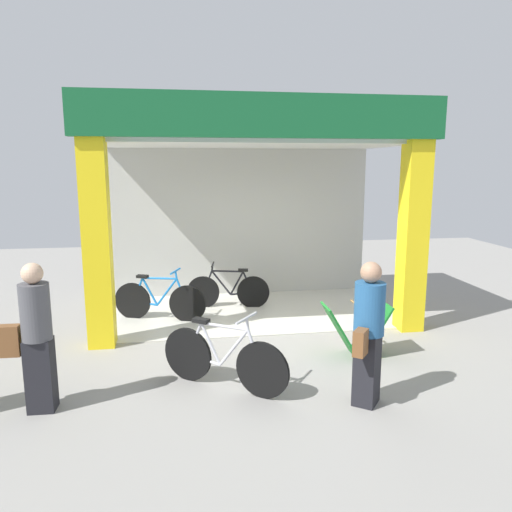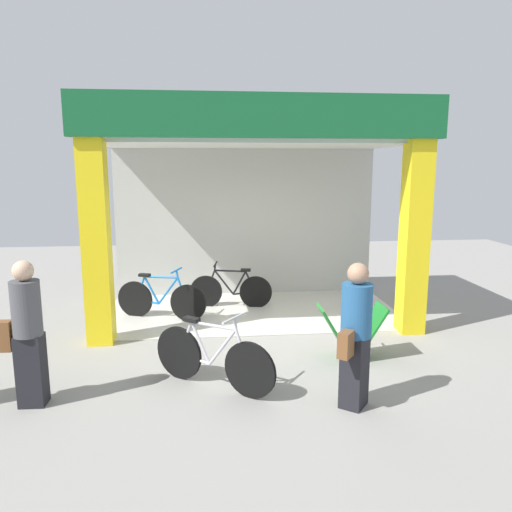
% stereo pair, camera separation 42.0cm
% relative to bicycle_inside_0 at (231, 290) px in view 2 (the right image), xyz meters
% --- Properties ---
extents(ground_plane, '(18.32, 18.32, 0.00)m').
position_rel_bicycle_inside_0_xyz_m(ground_plane, '(0.36, -1.63, -0.34)').
color(ground_plane, gray).
rests_on(ground_plane, ground).
extents(shop_facade, '(5.36, 2.97, 3.61)m').
position_rel_bicycle_inside_0_xyz_m(shop_facade, '(0.36, -0.21, 1.61)').
color(shop_facade, beige).
rests_on(shop_facade, ground).
extents(bicycle_inside_0, '(1.52, 0.42, 0.84)m').
position_rel_bicycle_inside_0_xyz_m(bicycle_inside_0, '(0.00, 0.00, 0.00)').
color(bicycle_inside_0, black).
rests_on(bicycle_inside_0, ground).
extents(bicycle_inside_1, '(1.54, 0.61, 0.89)m').
position_rel_bicycle_inside_0_xyz_m(bicycle_inside_1, '(-1.24, -0.57, 0.02)').
color(bicycle_inside_1, black).
rests_on(bicycle_inside_1, ground).
extents(bicycle_parked_0, '(1.39, 1.04, 0.93)m').
position_rel_bicycle_inside_0_xyz_m(bicycle_parked_0, '(-0.40, -3.32, 0.04)').
color(bicycle_parked_0, black).
rests_on(bicycle_parked_0, ground).
extents(sandwich_board_sign, '(0.92, 0.47, 0.76)m').
position_rel_bicycle_inside_0_xyz_m(sandwich_board_sign, '(1.50, -2.60, 0.04)').
color(sandwich_board_sign, '#197226').
rests_on(sandwich_board_sign, ground).
extents(pedestrian_0, '(0.51, 0.57, 1.61)m').
position_rel_bicycle_inside_0_xyz_m(pedestrian_0, '(1.13, -3.95, 0.49)').
color(pedestrian_0, black).
rests_on(pedestrian_0, ground).
extents(pedestrian_1, '(0.54, 0.32, 1.63)m').
position_rel_bicycle_inside_0_xyz_m(pedestrian_1, '(-2.41, -3.55, 0.50)').
color(pedestrian_1, black).
rests_on(pedestrian_1, ground).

